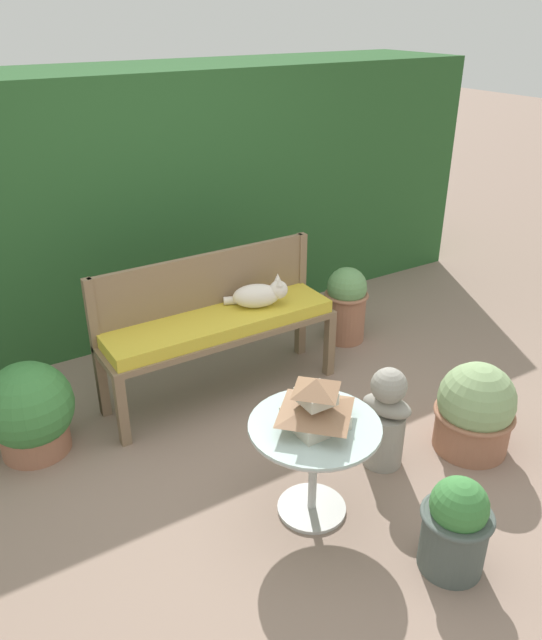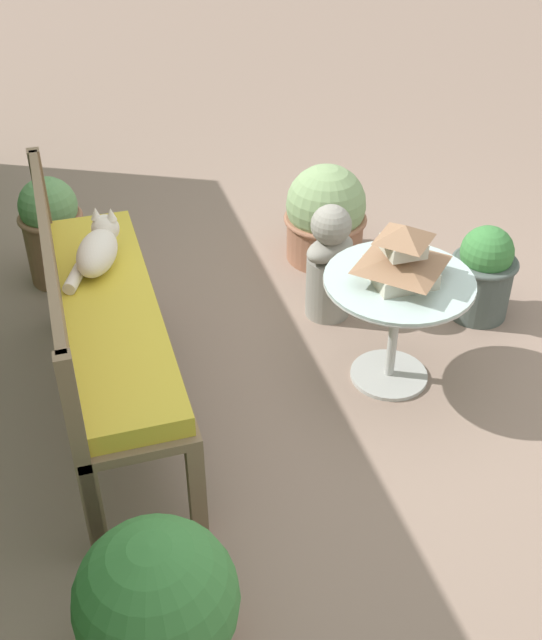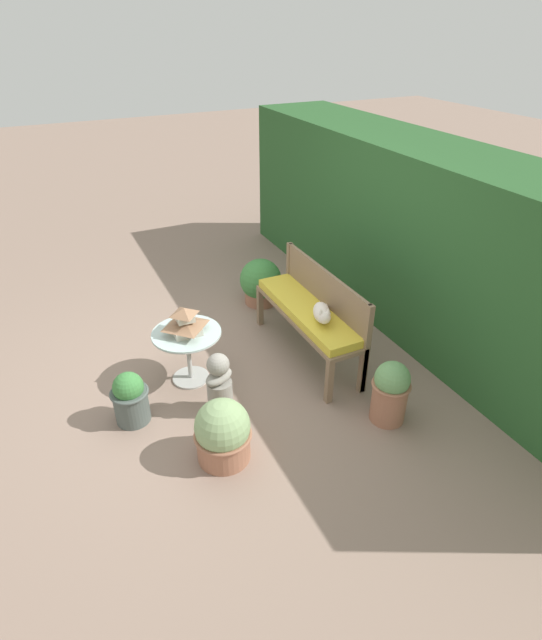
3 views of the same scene
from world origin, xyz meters
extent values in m
plane|color=gray|center=(0.00, 0.00, 0.00)|extent=(30.00, 30.00, 0.00)
cube|color=#7F664C|center=(-0.63, 0.72, 0.23)|extent=(0.06, 0.06, 0.46)
cube|color=#7F664C|center=(0.90, 0.72, 0.23)|extent=(0.06, 0.06, 0.46)
cube|color=#7F664C|center=(-0.63, 1.09, 0.23)|extent=(0.06, 0.06, 0.46)
cube|color=#7F664C|center=(0.90, 1.09, 0.23)|extent=(0.06, 0.06, 0.46)
cube|color=#7F664C|center=(0.14, 0.90, 0.48)|extent=(1.59, 0.42, 0.04)
cube|color=gold|center=(0.14, 0.90, 0.54)|extent=(1.52, 0.39, 0.08)
cube|color=#7F664C|center=(-0.63, 1.10, 0.47)|extent=(0.06, 0.06, 0.95)
cube|color=#7F664C|center=(0.90, 1.10, 0.47)|extent=(0.06, 0.06, 0.95)
cube|color=#7F664C|center=(0.14, 1.10, 0.76)|extent=(1.52, 0.04, 0.38)
ellipsoid|color=silver|center=(0.41, 0.90, 0.66)|extent=(0.35, 0.27, 0.16)
sphere|color=silver|center=(0.55, 0.85, 0.70)|extent=(0.12, 0.12, 0.12)
cone|color=silver|center=(0.56, 0.88, 0.77)|extent=(0.05, 0.05, 0.06)
cone|color=silver|center=(0.54, 0.82, 0.77)|extent=(0.05, 0.05, 0.06)
cylinder|color=silver|center=(0.32, 1.01, 0.61)|extent=(0.18, 0.12, 0.06)
cylinder|color=#B7B7B2|center=(0.01, -0.33, 0.01)|extent=(0.36, 0.36, 0.02)
cylinder|color=#B7B7B2|center=(0.01, -0.33, 0.27)|extent=(0.04, 0.04, 0.54)
cylinder|color=silver|center=(0.01, -0.33, 0.54)|extent=(0.66, 0.66, 0.01)
torus|color=#B7B7B2|center=(0.01, -0.33, 0.53)|extent=(0.66, 0.66, 0.02)
cube|color=beige|center=(0.01, -0.33, 0.59)|extent=(0.26, 0.26, 0.07)
pyramid|color=#936B4C|center=(0.01, -0.33, 0.65)|extent=(0.34, 0.34, 0.06)
cube|color=beige|center=(0.01, -0.33, 0.71)|extent=(0.16, 0.16, 0.07)
pyramid|color=#936B4C|center=(0.01, -0.33, 0.78)|extent=(0.21, 0.21, 0.07)
cylinder|color=gray|center=(0.58, -0.23, 0.17)|extent=(0.23, 0.23, 0.33)
ellipsoid|color=gray|center=(0.58, -0.23, 0.39)|extent=(0.27, 0.33, 0.11)
sphere|color=gray|center=(0.58, -0.23, 0.52)|extent=(0.20, 0.20, 0.20)
cylinder|color=#9E664C|center=(1.12, -0.40, 0.13)|extent=(0.43, 0.43, 0.26)
torus|color=#9E664C|center=(1.12, -0.40, 0.25)|extent=(0.47, 0.47, 0.03)
sphere|color=#89A870|center=(1.12, -0.40, 0.34)|extent=(0.45, 0.45, 0.45)
cylinder|color=#9E664C|center=(1.32, 1.08, 0.20)|extent=(0.31, 0.31, 0.39)
torus|color=#9E664C|center=(1.32, 1.08, 0.38)|extent=(0.34, 0.34, 0.03)
sphere|color=#66995B|center=(1.32, 1.08, 0.45)|extent=(0.31, 0.31, 0.31)
cylinder|color=#9E664C|center=(-1.10, 0.95, 0.11)|extent=(0.40, 0.40, 0.23)
torus|color=#9E664C|center=(-1.10, 0.95, 0.21)|extent=(0.43, 0.43, 0.03)
sphere|color=#3D7F3D|center=(-1.10, 0.95, 0.32)|extent=(0.52, 0.52, 0.52)
cylinder|color=#4C5651|center=(0.36, -0.97, 0.16)|extent=(0.30, 0.30, 0.32)
torus|color=#4C5651|center=(0.36, -0.97, 0.31)|extent=(0.34, 0.34, 0.03)
sphere|color=#3D7F3D|center=(0.36, -0.97, 0.37)|extent=(0.27, 0.27, 0.27)
camera|label=1|loc=(-1.48, -2.33, 2.38)|focal=35.00mm
camera|label=2|loc=(-2.60, 1.03, 2.45)|focal=45.00mm
camera|label=3|loc=(3.91, -1.31, 3.11)|focal=28.00mm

